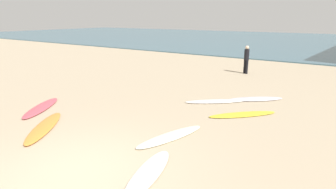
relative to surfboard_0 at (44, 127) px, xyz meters
name	(u,v)px	position (x,y,z in m)	size (l,w,h in m)	color
ground_plane	(76,174)	(2.86, -1.13, -0.04)	(120.00, 120.00, 0.00)	tan
ocean_water	(315,42)	(2.86, 37.27, 0.00)	(120.00, 40.00, 0.08)	#426675
surfboard_0	(44,127)	(0.00, 0.00, 0.00)	(0.55, 2.57, 0.09)	orange
surfboard_1	(171,136)	(3.52, 1.57, -0.01)	(0.51, 2.33, 0.06)	silver
surfboard_2	(256,99)	(4.38, 6.53, -0.01)	(0.58, 2.21, 0.08)	white
surfboard_3	(41,108)	(-1.79, 1.05, 0.00)	(0.57, 2.43, 0.08)	#E0525F
surfboard_4	(243,114)	(4.57, 4.44, -0.01)	(0.49, 2.42, 0.07)	yellow
surfboard_5	(149,172)	(4.14, -0.24, -0.01)	(0.53, 2.07, 0.07)	silver
surfboard_6	(215,101)	(3.15, 5.33, -0.01)	(0.50, 2.40, 0.07)	white
beachgoer_near	(246,58)	(2.21, 11.60, 0.86)	(0.39, 0.39, 1.63)	black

